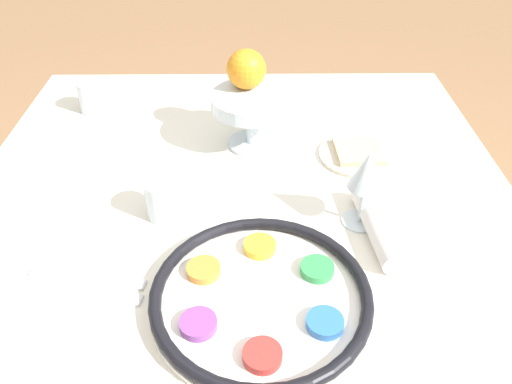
# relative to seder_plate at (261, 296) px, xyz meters

# --- Properties ---
(dining_table) EXTENTS (1.20, 1.10, 0.77)m
(dining_table) POSITION_rel_seder_plate_xyz_m (0.23, 0.03, -0.40)
(dining_table) COLOR silver
(dining_table) RESTS_ON ground_plane
(seder_plate) EXTENTS (0.34, 0.34, 0.03)m
(seder_plate) POSITION_rel_seder_plate_xyz_m (0.00, 0.00, 0.00)
(seder_plate) COLOR silver
(seder_plate) RESTS_ON dining_table
(wine_glass) EXTENTS (0.06, 0.06, 0.15)m
(wine_glass) POSITION_rel_seder_plate_xyz_m (0.19, -0.19, 0.10)
(wine_glass) COLOR silver
(wine_glass) RESTS_ON dining_table
(fruit_stand) EXTENTS (0.18, 0.18, 0.12)m
(fruit_stand) POSITION_rel_seder_plate_xyz_m (0.46, 0.01, 0.08)
(fruit_stand) COLOR silver
(fruit_stand) RESTS_ON dining_table
(orange_fruit) EXTENTS (0.09, 0.09, 0.09)m
(orange_fruit) POSITION_rel_seder_plate_xyz_m (0.49, 0.02, 0.15)
(orange_fruit) COLOR orange
(orange_fruit) RESTS_ON fruit_stand
(bread_plate) EXTENTS (0.17, 0.17, 0.02)m
(bread_plate) POSITION_rel_seder_plate_xyz_m (0.40, -0.22, -0.01)
(bread_plate) COLOR beige
(bread_plate) RESTS_ON dining_table
(napkin_roll) EXTENTS (0.20, 0.06, 0.04)m
(napkin_roll) POSITION_rel_seder_plate_xyz_m (0.15, -0.21, 0.01)
(napkin_roll) COLOR white
(napkin_roll) RESTS_ON dining_table
(cup_near) EXTENTS (0.06, 0.06, 0.08)m
(cup_near) POSITION_rel_seder_plate_xyz_m (0.21, 0.18, 0.02)
(cup_near) COLOR silver
(cup_near) RESTS_ON dining_table
(cup_mid) EXTENTS (0.06, 0.06, 0.08)m
(cup_mid) POSITION_rel_seder_plate_xyz_m (0.62, 0.41, 0.02)
(cup_mid) COLOR silver
(cup_mid) RESTS_ON dining_table
(fork_left) EXTENTS (0.06, 0.20, 0.01)m
(fork_left) POSITION_rel_seder_plate_xyz_m (0.02, 0.28, -0.01)
(fork_left) COLOR silver
(fork_left) RESTS_ON dining_table
(fork_right) EXTENTS (0.05, 0.20, 0.01)m
(fork_right) POSITION_rel_seder_plate_xyz_m (0.05, 0.28, -0.01)
(fork_right) COLOR silver
(fork_right) RESTS_ON dining_table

